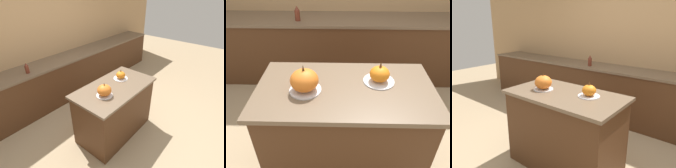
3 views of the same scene
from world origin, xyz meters
TOP-DOWN VIEW (x-y plane):
  - ground_plane at (0.00, 0.00)m, footprint 12.00×12.00m
  - wall_back at (0.00, 1.88)m, footprint 8.00×0.06m
  - kitchen_island at (0.00, 0.00)m, footprint 1.28×0.71m
  - back_counter at (0.00, 1.55)m, footprint 6.00×0.60m
  - pumpkin_cake_left at (-0.28, -0.04)m, footprint 0.22×0.22m
  - pumpkin_cake_right at (0.25, 0.08)m, footprint 0.23×0.23m
  - bottle_tall at (-0.60, 1.44)m, footprint 0.06×0.06m

SIDE VIEW (x-z plane):
  - ground_plane at x=0.00m, z-range 0.00..0.00m
  - back_counter at x=0.00m, z-range 0.00..0.89m
  - kitchen_island at x=0.00m, z-range 0.00..0.89m
  - pumpkin_cake_right at x=0.25m, z-range 0.86..1.03m
  - pumpkin_cake_left at x=-0.28m, z-range 0.87..1.07m
  - bottle_tall at x=-0.60m, z-range 0.88..1.07m
  - wall_back at x=0.00m, z-range 0.00..2.50m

